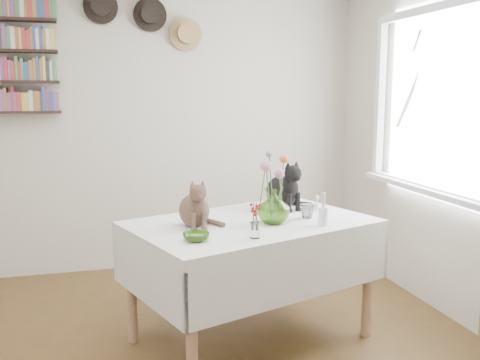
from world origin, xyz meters
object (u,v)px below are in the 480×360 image
object	(u,v)px
dining_table	(251,251)
black_cat	(282,183)
flower_vase	(274,206)
tabby_cat	(194,202)

from	to	relation	value
dining_table	black_cat	size ratio (longest dim) A/B	4.87
dining_table	black_cat	world-z (taller)	black_cat
black_cat	flower_vase	distance (m)	0.45
dining_table	tabby_cat	xyz separation A→B (m)	(-0.36, -0.03, 0.34)
tabby_cat	flower_vase	distance (m)	0.48
tabby_cat	flower_vase	bearing A→B (deg)	-9.36
dining_table	black_cat	bearing A→B (deg)	45.33
dining_table	flower_vase	distance (m)	0.33
flower_vase	tabby_cat	bearing A→B (deg)	172.75
dining_table	flower_vase	world-z (taller)	flower_vase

